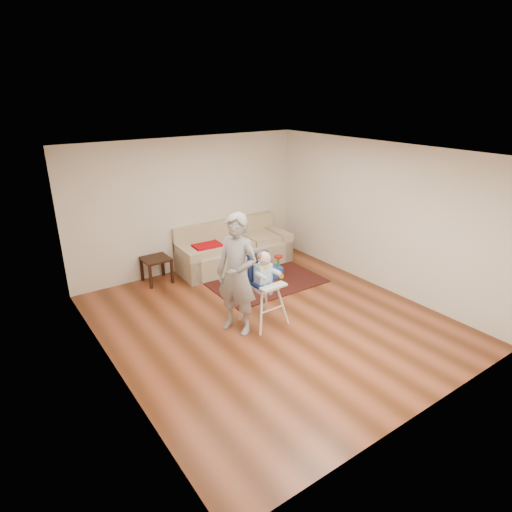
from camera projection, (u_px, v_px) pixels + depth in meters
ground at (270, 320)px, 7.03m from camera, size 5.50×5.50×0.00m
room_envelope at (251, 202)px, 6.75m from camera, size 5.04×5.52×2.72m
sofa at (234, 245)px, 9.02m from camera, size 2.46×1.11×0.93m
side_table at (157, 270)px, 8.34m from camera, size 0.50×0.50×0.50m
area_rug at (263, 280)px, 8.48m from camera, size 2.16×1.63×0.02m
ride_on_toy at (272, 267)px, 8.53m from camera, size 0.47×0.40×0.44m
toy_ball at (251, 288)px, 7.98m from camera, size 0.13×0.13×0.13m
high_chair at (264, 289)px, 6.75m from camera, size 0.59×0.59×1.23m
adult at (237, 275)px, 6.41m from camera, size 0.69×0.81×1.89m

